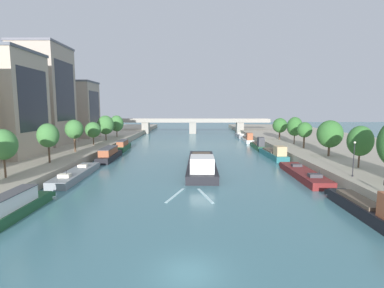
{
  "coord_description": "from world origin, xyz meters",
  "views": [
    {
      "loc": [
        0.34,
        -17.27,
        10.51
      ],
      "look_at": [
        0.0,
        47.3,
        2.4
      ],
      "focal_mm": 26.92,
      "sensor_mm": 36.0,
      "label": 1
    }
  ],
  "objects_px": {
    "tree_left_midway": "(48,136)",
    "moored_boat_right_downstream": "(240,136)",
    "moored_boat_right_far": "(368,208)",
    "tree_right_midway": "(295,126)",
    "tree_right_third": "(280,125)",
    "tree_left_distant": "(117,123)",
    "lamppost_right_bank": "(354,157)",
    "moored_boat_right_end": "(248,139)",
    "tree_left_second": "(93,130)",
    "moored_boat_right_midway": "(303,174)",
    "tree_left_third": "(3,145)",
    "barge_midriver": "(202,164)",
    "moored_boat_left_end": "(13,208)",
    "moored_boat_left_second": "(109,154)",
    "tree_right_by_lamp": "(330,134)",
    "tree_right_nearest": "(304,130)",
    "moored_boat_right_near": "(274,153)",
    "tree_left_by_lamp": "(106,125)",
    "moored_boat_left_midway": "(123,146)",
    "bridge_far": "(193,124)",
    "moored_boat_right_gap_after": "(258,145)",
    "tree_left_nearest": "(74,129)",
    "tree_right_distant": "(360,141)",
    "moored_boat_left_lone": "(76,174)"
  },
  "relations": [
    {
      "from": "moored_boat_right_far",
      "to": "tree_left_third",
      "type": "distance_m",
      "value": 42.16
    },
    {
      "from": "tree_left_midway",
      "to": "tree_right_by_lamp",
      "type": "distance_m",
      "value": 49.27
    },
    {
      "from": "tree_right_by_lamp",
      "to": "moored_boat_right_downstream",
      "type": "bearing_deg",
      "value": 99.65
    },
    {
      "from": "tree_left_distant",
      "to": "tree_right_third",
      "type": "height_order",
      "value": "tree_left_distant"
    },
    {
      "from": "barge_midriver",
      "to": "moored_boat_right_gap_after",
      "type": "bearing_deg",
      "value": 58.76
    },
    {
      "from": "moored_boat_left_lone",
      "to": "tree_left_by_lamp",
      "type": "relative_size",
      "value": 2.18
    },
    {
      "from": "tree_right_midway",
      "to": "tree_right_third",
      "type": "distance_m",
      "value": 10.17
    },
    {
      "from": "moored_boat_right_gap_after",
      "to": "tree_left_nearest",
      "type": "bearing_deg",
      "value": -158.59
    },
    {
      "from": "tree_right_midway",
      "to": "tree_right_distant",
      "type": "bearing_deg",
      "value": -90.62
    },
    {
      "from": "tree_left_distant",
      "to": "lamppost_right_bank",
      "type": "relative_size",
      "value": 1.43
    },
    {
      "from": "moored_boat_right_midway",
      "to": "tree_right_distant",
      "type": "bearing_deg",
      "value": -3.88
    },
    {
      "from": "moored_boat_left_lone",
      "to": "bridge_far",
      "type": "distance_m",
      "value": 78.32
    },
    {
      "from": "moored_boat_left_second",
      "to": "tree_left_nearest",
      "type": "bearing_deg",
      "value": -179.41
    },
    {
      "from": "barge_midriver",
      "to": "moored_boat_left_end",
      "type": "height_order",
      "value": "barge_midriver"
    },
    {
      "from": "moored_boat_right_near",
      "to": "moored_boat_right_downstream",
      "type": "distance_m",
      "value": 42.53
    },
    {
      "from": "moored_boat_right_midway",
      "to": "moored_boat_right_end",
      "type": "height_order",
      "value": "moored_boat_right_end"
    },
    {
      "from": "tree_left_second",
      "to": "moored_boat_left_end",
      "type": "bearing_deg",
      "value": -80.79
    },
    {
      "from": "moored_boat_right_midway",
      "to": "tree_right_distant",
      "type": "relative_size",
      "value": 2.47
    },
    {
      "from": "moored_boat_right_downstream",
      "to": "lamppost_right_bank",
      "type": "distance_m",
      "value": 66.38
    },
    {
      "from": "moored_boat_right_far",
      "to": "tree_right_midway",
      "type": "xyz_separation_m",
      "value": [
        8.33,
        44.59,
        4.98
      ]
    },
    {
      "from": "moored_boat_right_gap_after",
      "to": "tree_right_midway",
      "type": "distance_m",
      "value": 10.09
    },
    {
      "from": "moored_boat_right_near",
      "to": "moored_boat_right_gap_after",
      "type": "xyz_separation_m",
      "value": [
        -0.34,
        13.45,
        0.05
      ]
    },
    {
      "from": "tree_right_midway",
      "to": "bridge_far",
      "type": "relative_size",
      "value": 0.11
    },
    {
      "from": "moored_boat_right_gap_after",
      "to": "bridge_far",
      "type": "distance_m",
      "value": 48.22
    },
    {
      "from": "moored_boat_right_midway",
      "to": "tree_left_distant",
      "type": "bearing_deg",
      "value": 131.47
    },
    {
      "from": "barge_midriver",
      "to": "lamppost_right_bank",
      "type": "height_order",
      "value": "lamppost_right_bank"
    },
    {
      "from": "tree_right_third",
      "to": "lamppost_right_bank",
      "type": "xyz_separation_m",
      "value": [
        -3.64,
        -44.49,
        -1.44
      ]
    },
    {
      "from": "moored_boat_right_downstream",
      "to": "bridge_far",
      "type": "distance_m",
      "value": 23.58
    },
    {
      "from": "tree_left_distant",
      "to": "tree_right_third",
      "type": "xyz_separation_m",
      "value": [
        48.22,
        -7.57,
        -0.16
      ]
    },
    {
      "from": "tree_left_by_lamp",
      "to": "bridge_far",
      "type": "relative_size",
      "value": 0.11
    },
    {
      "from": "tree_left_midway",
      "to": "moored_boat_right_downstream",
      "type": "bearing_deg",
      "value": 54.62
    },
    {
      "from": "tree_right_third",
      "to": "moored_boat_right_midway",
      "type": "bearing_deg",
      "value": -101.33
    },
    {
      "from": "tree_right_nearest",
      "to": "tree_right_midway",
      "type": "distance_m",
      "value": 7.71
    },
    {
      "from": "tree_left_midway",
      "to": "tree_right_by_lamp",
      "type": "relative_size",
      "value": 0.97
    },
    {
      "from": "tree_left_distant",
      "to": "tree_left_midway",
      "type": "bearing_deg",
      "value": -89.7
    },
    {
      "from": "moored_boat_left_second",
      "to": "tree_left_third",
      "type": "distance_m",
      "value": 23.59
    },
    {
      "from": "barge_midriver",
      "to": "tree_right_third",
      "type": "relative_size",
      "value": 4.05
    },
    {
      "from": "barge_midriver",
      "to": "moored_boat_right_near",
      "type": "relative_size",
      "value": 1.77
    },
    {
      "from": "tree_left_second",
      "to": "tree_right_by_lamp",
      "type": "xyz_separation_m",
      "value": [
        49.38,
        -15.68,
        0.43
      ]
    },
    {
      "from": "moored_boat_right_near",
      "to": "moored_boat_left_lone",
      "type": "bearing_deg",
      "value": -152.96
    },
    {
      "from": "moored_boat_right_end",
      "to": "tree_left_by_lamp",
      "type": "relative_size",
      "value": 1.88
    },
    {
      "from": "moored_boat_left_midway",
      "to": "tree_left_distant",
      "type": "height_order",
      "value": "tree_left_distant"
    },
    {
      "from": "lamppost_right_bank",
      "to": "tree_left_second",
      "type": "bearing_deg",
      "value": 144.61
    },
    {
      "from": "moored_boat_right_end",
      "to": "tree_left_second",
      "type": "height_order",
      "value": "tree_left_second"
    },
    {
      "from": "barge_midriver",
      "to": "bridge_far",
      "type": "bearing_deg",
      "value": 91.43
    },
    {
      "from": "moored_boat_left_end",
      "to": "tree_left_by_lamp",
      "type": "bearing_deg",
      "value": 97.51
    },
    {
      "from": "moored_boat_right_far",
      "to": "moored_boat_right_midway",
      "type": "relative_size",
      "value": 0.8
    },
    {
      "from": "tree_left_second",
      "to": "tree_right_by_lamp",
      "type": "distance_m",
      "value": 51.81
    },
    {
      "from": "moored_boat_left_end",
      "to": "lamppost_right_bank",
      "type": "bearing_deg",
      "value": 15.34
    },
    {
      "from": "tree_left_third",
      "to": "moored_boat_right_far",
      "type": "bearing_deg",
      "value": -12.85
    }
  ]
}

